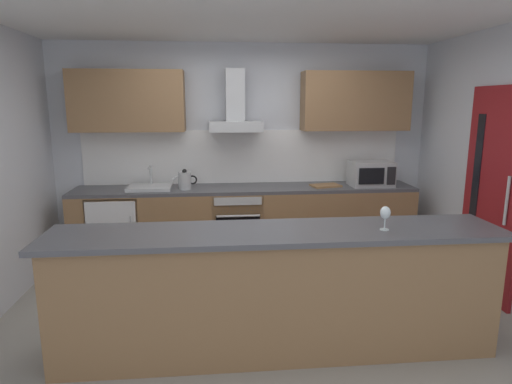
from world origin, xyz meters
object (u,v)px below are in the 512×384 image
object	(u,v)px
microwave	(371,174)
chopping_board	(326,186)
kettle	(185,180)
range_hood	(235,112)
oven	(237,223)
refrigerator	(117,229)
wine_glass	(385,214)
sink	(150,187)

from	to	relation	value
microwave	chopping_board	size ratio (longest dim) A/B	1.47
kettle	range_hood	distance (m)	1.00
oven	chopping_board	size ratio (longest dim) A/B	2.35
refrigerator	microwave	bearing A→B (deg)	-0.47
microwave	range_hood	size ratio (longest dim) A/B	0.69
kettle	wine_glass	size ratio (longest dim) A/B	1.62
wine_glass	chopping_board	size ratio (longest dim) A/B	0.52
microwave	chopping_board	world-z (taller)	microwave
sink	wine_glass	world-z (taller)	sink
range_hood	chopping_board	size ratio (longest dim) A/B	2.12
microwave	sink	xyz separation A→B (m)	(-2.64, 0.04, -0.12)
kettle	range_hood	bearing A→B (deg)	15.12
oven	refrigerator	size ratio (longest dim) A/B	0.94
microwave	chopping_board	xyz separation A→B (m)	(-0.55, 0.00, -0.14)
range_hood	kettle	bearing A→B (deg)	-164.88
oven	range_hood	distance (m)	1.33
microwave	wine_glass	size ratio (longest dim) A/B	2.81
oven	refrigerator	distance (m)	1.41
wine_glass	chopping_board	world-z (taller)	wine_glass
microwave	kettle	world-z (taller)	microwave
microwave	kettle	bearing A→B (deg)	-179.85
oven	chopping_board	xyz separation A→B (m)	(1.08, -0.02, 0.45)
oven	wine_glass	bearing A→B (deg)	-64.95
oven	sink	xyz separation A→B (m)	(-1.01, 0.01, 0.47)
wine_glass	chopping_board	xyz separation A→B (m)	(0.10, 2.07, -0.18)
wine_glass	oven	bearing A→B (deg)	115.05
refrigerator	kettle	world-z (taller)	kettle
kettle	sink	bearing A→B (deg)	173.76
oven	wine_glass	size ratio (longest dim) A/B	4.50
sink	oven	bearing A→B (deg)	-0.62
microwave	range_hood	world-z (taller)	range_hood
chopping_board	sink	bearing A→B (deg)	179.05
range_hood	chopping_board	distance (m)	1.40
range_hood	wine_glass	bearing A→B (deg)	-66.24
range_hood	chopping_board	bearing A→B (deg)	-8.10
refrigerator	kettle	bearing A→B (deg)	-2.19
range_hood	wine_glass	world-z (taller)	range_hood
kettle	chopping_board	world-z (taller)	kettle
sink	range_hood	size ratio (longest dim) A/B	0.69
sink	kettle	xyz separation A→B (m)	(0.41, -0.04, 0.08)
refrigerator	chopping_board	size ratio (longest dim) A/B	2.50
kettle	microwave	bearing A→B (deg)	0.15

